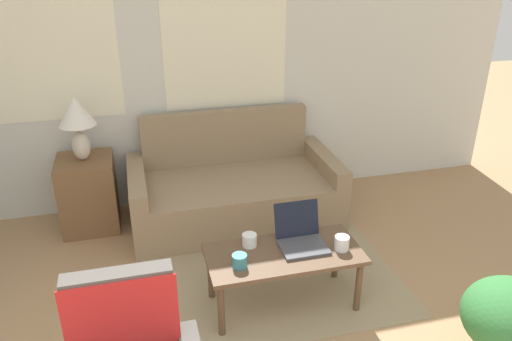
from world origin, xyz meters
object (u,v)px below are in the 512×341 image
(coffee_table, at_px, (284,258))
(laptop, at_px, (301,236))
(cup_navy, at_px, (249,240))
(cup_yellow, at_px, (240,261))
(potted_plant, at_px, (510,323))
(cup_white, at_px, (342,243))
(couch, at_px, (233,190))
(table_lamp, at_px, (77,118))

(coffee_table, distance_m, laptop, 0.19)
(cup_navy, relative_size, cup_yellow, 1.02)
(cup_navy, xyz_separation_m, potted_plant, (1.23, -1.03, -0.10))
(cup_white, bearing_deg, potted_plant, -52.14)
(cup_white, distance_m, potted_plant, 1.07)
(couch, height_order, cup_white, couch)
(cup_navy, distance_m, cup_yellow, 0.25)
(potted_plant, bearing_deg, laptop, 132.62)
(cup_yellow, bearing_deg, couch, 79.64)
(couch, height_order, table_lamp, table_lamp)
(couch, xyz_separation_m, cup_white, (0.45, -1.35, 0.21))
(cup_navy, height_order, cup_yellow, same)
(couch, relative_size, cup_yellow, 18.75)
(laptop, bearing_deg, cup_navy, 169.26)
(potted_plant, bearing_deg, coffee_table, 138.87)
(laptop, xyz_separation_m, cup_white, (0.24, -0.13, -0.01))
(laptop, bearing_deg, couch, 99.74)
(table_lamp, bearing_deg, potted_plant, -44.65)
(couch, xyz_separation_m, laptop, (0.21, -1.21, 0.22))
(cup_yellow, bearing_deg, coffee_table, 14.51)
(couch, xyz_separation_m, table_lamp, (-1.24, 0.13, 0.74))
(couch, bearing_deg, cup_white, -71.52)
(cup_yellow, distance_m, cup_white, 0.70)
(cup_white, relative_size, potted_plant, 0.16)
(cup_yellow, height_order, potted_plant, potted_plant)
(table_lamp, distance_m, cup_white, 2.31)
(table_lamp, height_order, laptop, table_lamp)
(cup_navy, height_order, potted_plant, potted_plant)
(table_lamp, xyz_separation_m, cup_yellow, (0.99, -1.50, -0.54))
(cup_white, bearing_deg, laptop, 151.29)
(table_lamp, xyz_separation_m, cup_navy, (1.11, -1.28, -0.54))
(table_lamp, height_order, coffee_table, table_lamp)
(cup_white, bearing_deg, cup_yellow, -178.40)
(table_lamp, distance_m, potted_plant, 3.35)
(couch, height_order, laptop, couch)
(coffee_table, distance_m, cup_navy, 0.26)
(couch, bearing_deg, potted_plant, -63.25)
(couch, bearing_deg, laptop, -80.26)
(couch, distance_m, cup_navy, 1.17)
(coffee_table, xyz_separation_m, cup_white, (0.38, -0.06, 0.10))
(cup_navy, bearing_deg, laptop, -10.74)
(table_lamp, bearing_deg, cup_yellow, -56.46)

